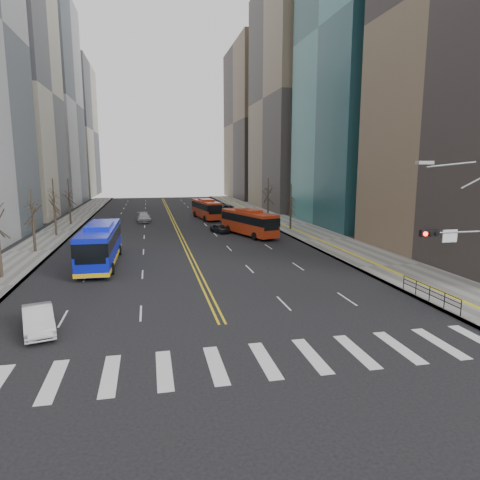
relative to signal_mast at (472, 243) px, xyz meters
name	(u,v)px	position (x,y,z in m)	size (l,w,h in m)	color
ground	(241,362)	(-13.77, -2.00, -4.86)	(220.00, 220.00, 0.00)	black
sidewalk_right	(289,225)	(3.73, 43.00, -4.78)	(7.00, 130.00, 0.15)	slate
sidewalk_left	(59,231)	(-30.27, 43.00, -4.78)	(5.00, 130.00, 0.15)	slate
crosswalk	(241,362)	(-13.77, -2.00, -4.85)	(26.70, 4.00, 0.01)	silver
centerline	(173,220)	(-13.77, 53.00, -4.85)	(0.55, 100.00, 0.01)	gold
office_towers	(166,88)	(-13.64, 66.51, 19.07)	(83.00, 134.00, 58.00)	#99999C
signal_mast	(472,243)	(0.00, 0.00, 0.00)	(5.37, 0.37, 9.39)	slate
pedestrian_railing	(430,291)	(0.53, 4.00, -4.03)	(0.06, 6.06, 1.02)	black
street_trees	(121,202)	(-20.94, 32.55, 0.02)	(35.20, 47.20, 7.60)	#2E221C
blue_bus	(100,243)	(-22.30, 20.77, -2.85)	(3.16, 13.25, 3.82)	#0E1BD3
red_bus_near	(249,221)	(-4.82, 34.31, -2.92)	(5.66, 11.23, 3.48)	#B12E12
red_bus_far	(206,208)	(-7.91, 53.72, -2.92)	(3.96, 11.17, 3.47)	#B12E12
car_white	(38,320)	(-23.95, 4.00, -4.13)	(1.53, 4.40, 1.45)	silver
car_dark_mid	(220,228)	(-8.22, 37.39, -4.24)	(1.46, 3.63, 1.24)	black
car_silver	(144,218)	(-18.63, 51.56, -4.11)	(2.09, 5.13, 1.49)	#A4A4A9
car_dark_far	(227,209)	(-2.29, 64.11, -4.17)	(2.27, 4.93, 1.37)	black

